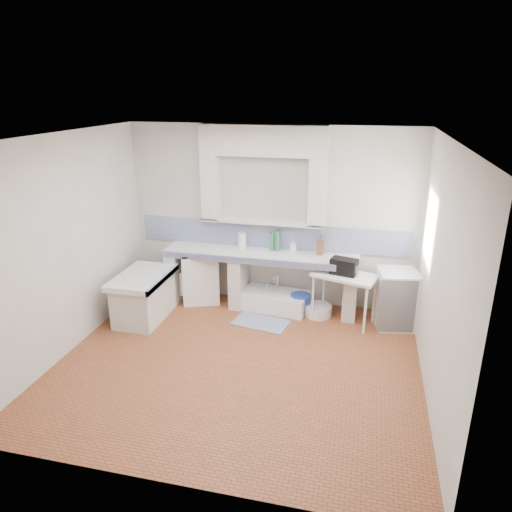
% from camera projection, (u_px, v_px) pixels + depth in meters
% --- Properties ---
extents(floor, '(4.50, 4.50, 0.00)m').
position_uv_depth(floor, '(238.00, 363.00, 5.98)').
color(floor, '#994D2B').
rests_on(floor, ground).
extents(ceiling, '(4.50, 4.50, 0.00)m').
position_uv_depth(ceiling, '(234.00, 137.00, 5.04)').
color(ceiling, silver).
rests_on(ceiling, ground).
extents(wall_back, '(4.50, 0.00, 4.50)m').
position_uv_depth(wall_back, '(271.00, 217.00, 7.34)').
color(wall_back, silver).
rests_on(wall_back, ground).
extents(wall_front, '(4.50, 0.00, 4.50)m').
position_uv_depth(wall_front, '(168.00, 346.00, 3.67)').
color(wall_front, silver).
rests_on(wall_front, ground).
extents(wall_left, '(0.00, 4.50, 4.50)m').
position_uv_depth(wall_left, '(66.00, 246.00, 5.99)').
color(wall_left, silver).
rests_on(wall_left, ground).
extents(wall_right, '(0.00, 4.50, 4.50)m').
position_uv_depth(wall_right, '(440.00, 277.00, 5.02)').
color(wall_right, silver).
rests_on(wall_right, ground).
extents(alcove_mass, '(1.90, 0.25, 0.45)m').
position_uv_depth(alcove_mass, '(263.00, 140.00, 6.85)').
color(alcove_mass, silver).
rests_on(alcove_mass, ground).
extents(window_frame, '(0.35, 0.86, 1.06)m').
position_uv_depth(window_frame, '(444.00, 229.00, 6.01)').
color(window_frame, '#321E10').
rests_on(window_frame, ground).
extents(lace_valance, '(0.01, 0.84, 0.24)m').
position_uv_depth(lace_valance, '(436.00, 199.00, 5.92)').
color(lace_valance, white).
rests_on(lace_valance, ground).
extents(counter_slab, '(3.00, 0.60, 0.08)m').
position_uv_depth(counter_slab, '(260.00, 255.00, 7.27)').
color(counter_slab, white).
rests_on(counter_slab, ground).
extents(counter_lip, '(3.00, 0.04, 0.10)m').
position_uv_depth(counter_lip, '(256.00, 261.00, 7.01)').
color(counter_lip, navy).
rests_on(counter_lip, ground).
extents(counter_pier_left, '(0.20, 0.55, 0.82)m').
position_uv_depth(counter_pier_left, '(177.00, 275.00, 7.72)').
color(counter_pier_left, silver).
rests_on(counter_pier_left, ground).
extents(counter_pier_mid, '(0.20, 0.55, 0.82)m').
position_uv_depth(counter_pier_mid, '(239.00, 280.00, 7.49)').
color(counter_pier_mid, silver).
rests_on(counter_pier_mid, ground).
extents(counter_pier_right, '(0.20, 0.55, 0.82)m').
position_uv_depth(counter_pier_right, '(350.00, 290.00, 7.12)').
color(counter_pier_right, silver).
rests_on(counter_pier_right, ground).
extents(peninsula_top, '(0.70, 1.10, 0.08)m').
position_uv_depth(peninsula_top, '(142.00, 277.00, 6.95)').
color(peninsula_top, white).
rests_on(peninsula_top, ground).
extents(peninsula_base, '(0.60, 1.00, 0.62)m').
position_uv_depth(peninsula_base, '(144.00, 299.00, 7.07)').
color(peninsula_base, silver).
rests_on(peninsula_base, ground).
extents(peninsula_lip, '(0.04, 1.10, 0.10)m').
position_uv_depth(peninsula_lip, '(163.00, 279.00, 6.88)').
color(peninsula_lip, navy).
rests_on(peninsula_lip, ground).
extents(backsplash, '(4.27, 0.03, 0.40)m').
position_uv_depth(backsplash, '(270.00, 236.00, 7.43)').
color(backsplash, navy).
rests_on(backsplash, ground).
extents(stove, '(0.73, 0.72, 0.81)m').
position_uv_depth(stove, '(201.00, 277.00, 7.65)').
color(stove, white).
rests_on(stove, ground).
extents(sink, '(1.08, 0.68, 0.24)m').
position_uv_depth(sink, '(275.00, 301.00, 7.44)').
color(sink, white).
rests_on(sink, ground).
extents(side_table, '(1.01, 0.75, 0.04)m').
position_uv_depth(side_table, '(343.00, 298.00, 6.94)').
color(side_table, white).
rests_on(side_table, ground).
extents(fridge, '(0.64, 0.64, 0.85)m').
position_uv_depth(fridge, '(396.00, 299.00, 6.81)').
color(fridge, white).
rests_on(fridge, ground).
extents(bucket_red, '(0.36, 0.36, 0.25)m').
position_uv_depth(bucket_red, '(250.00, 300.00, 7.45)').
color(bucket_red, '#BF2B05').
rests_on(bucket_red, ground).
extents(bucket_orange, '(0.35, 0.35, 0.24)m').
position_uv_depth(bucket_orange, '(269.00, 300.00, 7.48)').
color(bucket_orange, '#BF4120').
rests_on(bucket_orange, ground).
extents(bucket_blue, '(0.37, 0.37, 0.29)m').
position_uv_depth(bucket_blue, '(300.00, 303.00, 7.30)').
color(bucket_blue, '#2445B9').
rests_on(bucket_blue, ground).
extents(basin_white, '(0.50, 0.50, 0.16)m').
position_uv_depth(basin_white, '(318.00, 310.00, 7.22)').
color(basin_white, white).
rests_on(basin_white, ground).
extents(water_bottle_a, '(0.11, 0.11, 0.33)m').
position_uv_depth(water_bottle_a, '(266.00, 293.00, 7.62)').
color(water_bottle_a, silver).
rests_on(water_bottle_a, ground).
extents(water_bottle_b, '(0.10, 0.10, 0.27)m').
position_uv_depth(water_bottle_b, '(278.00, 296.00, 7.59)').
color(water_bottle_b, silver).
rests_on(water_bottle_b, ground).
extents(black_bag, '(0.42, 0.30, 0.23)m').
position_uv_depth(black_bag, '(344.00, 267.00, 6.78)').
color(black_bag, black).
rests_on(black_bag, side_table).
extents(green_bottle_a, '(0.07, 0.07, 0.29)m').
position_uv_depth(green_bottle_a, '(272.00, 242.00, 7.31)').
color(green_bottle_a, '#29763F').
rests_on(green_bottle_a, counter_slab).
extents(green_bottle_b, '(0.07, 0.07, 0.34)m').
position_uv_depth(green_bottle_b, '(277.00, 241.00, 7.28)').
color(green_bottle_b, '#29763F').
rests_on(green_bottle_b, counter_slab).
extents(knife_block, '(0.10, 0.08, 0.20)m').
position_uv_depth(knife_block, '(320.00, 248.00, 7.16)').
color(knife_block, '#94633B').
rests_on(knife_block, counter_slab).
extents(cutting_board, '(0.04, 0.21, 0.28)m').
position_uv_depth(cutting_board, '(320.00, 245.00, 7.15)').
color(cutting_board, '#94633B').
rests_on(cutting_board, counter_slab).
extents(paper_towel, '(0.16, 0.16, 0.26)m').
position_uv_depth(paper_towel, '(242.00, 241.00, 7.42)').
color(paper_towel, white).
rests_on(paper_towel, counter_slab).
extents(soap_bottle, '(0.11, 0.11, 0.20)m').
position_uv_depth(soap_bottle, '(293.00, 246.00, 7.25)').
color(soap_bottle, white).
rests_on(soap_bottle, counter_slab).
extents(rug, '(0.87, 0.59, 0.01)m').
position_uv_depth(rug, '(261.00, 322.00, 7.00)').
color(rug, '#3E598D').
rests_on(rug, ground).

